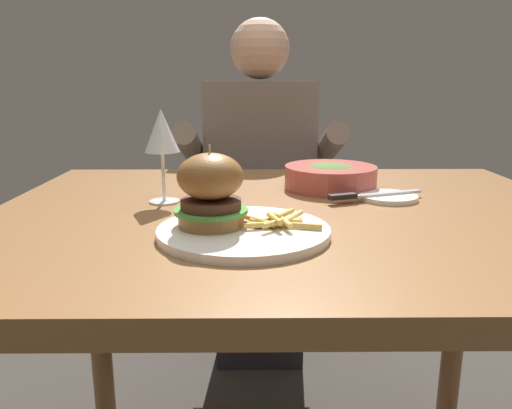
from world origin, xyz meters
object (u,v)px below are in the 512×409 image
object	(u,v)px
burger_sandwich	(211,190)
diner_person	(260,206)
main_plate	(244,231)
table_knife	(367,195)
soup_bowl	(330,176)
wine_glass	(162,134)
bread_plate	(388,197)

from	to	relation	value
burger_sandwich	diner_person	size ratio (longest dim) A/B	0.11
diner_person	main_plate	bearing A→B (deg)	-92.61
table_knife	soup_bowl	bearing A→B (deg)	113.64
main_plate	diner_person	size ratio (longest dim) A/B	0.24
main_plate	soup_bowl	xyz separation A→B (m)	(0.19, 0.36, 0.02)
table_knife	diner_person	distance (m)	0.72
burger_sandwich	wine_glass	bearing A→B (deg)	117.40
main_plate	bread_plate	world-z (taller)	main_plate
wine_glass	diner_person	xyz separation A→B (m)	(0.21, 0.66, -0.32)
wine_glass	soup_bowl	world-z (taller)	wine_glass
burger_sandwich	table_knife	bearing A→B (deg)	36.20
diner_person	table_knife	bearing A→B (deg)	-72.36
main_plate	burger_sandwich	distance (m)	0.08
main_plate	wine_glass	world-z (taller)	wine_glass
bread_plate	soup_bowl	xyz separation A→B (m)	(-0.10, 0.11, 0.02)
wine_glass	soup_bowl	size ratio (longest dim) A/B	0.90
wine_glass	table_knife	bearing A→B (deg)	0.66
table_knife	burger_sandwich	bearing A→B (deg)	-143.80
wine_glass	bread_plate	bearing A→B (deg)	2.72
wine_glass	diner_person	bearing A→B (deg)	72.84
main_plate	diner_person	distance (m)	0.91
wine_glass	table_knife	xyz separation A→B (m)	(0.42, 0.00, -0.13)
wine_glass	soup_bowl	xyz separation A→B (m)	(0.36, 0.13, -0.11)
bread_plate	soup_bowl	world-z (taller)	soup_bowl
main_plate	bread_plate	xyz separation A→B (m)	(0.30, 0.25, -0.00)
main_plate	burger_sandwich	bearing A→B (deg)	169.22
main_plate	bread_plate	bearing A→B (deg)	39.85
burger_sandwich	table_knife	size ratio (longest dim) A/B	0.63
burger_sandwich	bread_plate	xyz separation A→B (m)	(0.35, 0.24, -0.07)
bread_plate	main_plate	bearing A→B (deg)	-140.15
main_plate	burger_sandwich	size ratio (longest dim) A/B	2.12
wine_glass	diner_person	distance (m)	0.76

